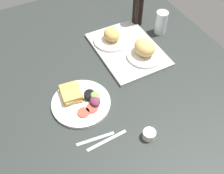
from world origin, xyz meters
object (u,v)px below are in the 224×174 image
Objects in this scene: plate_with_salad at (81,101)px; soda_bottle at (138,9)px; bread_plate_far at (145,50)px; bread_plate_near at (112,37)px; drinking_glass at (161,22)px; knife at (107,140)px; serving_tray at (127,49)px; espresso_cup at (149,135)px; fork at (95,139)px.

plate_with_salad is 69.72cm from soda_bottle.
soda_bottle reaches higher than bread_plate_far.
drinking_glass is (4.39, 30.67, 2.35)cm from bread_plate_near.
knife is (36.28, -41.48, -5.44)cm from bread_plate_far.
serving_tray is 8.04× the size of espresso_cup.
soda_bottle is at bearing 126.42° from plate_with_salad.
soda_bottle is at bearing 152.53° from espresso_cup.
drinking_glass is at bearing 113.25° from plate_with_salad.
serving_tray is at bearing -42.80° from soda_bottle.
bread_plate_far is 1.17× the size of fork.
bread_plate_near reaches higher than plate_with_salad.
knife is (64.71, -54.04, -10.49)cm from soda_bottle.
bread_plate_near is at bearing -152.00° from bread_plate_far.
bread_plate_far is (19.09, 10.15, 1.16)cm from bread_plate_near.
espresso_cup is at bearing -37.99° from drinking_glass.
bread_plate_near is at bearing -67.65° from soda_bottle.
espresso_cup is at bearing -24.24° from knife.
soda_bottle is 85.37cm from fork.
knife is at bearing 3.83° from plate_with_salad.
plate_with_salad is at bearing 91.56° from knife.
soda_bottle reaches higher than bread_plate_near.
drinking_glass is (-27.32, 63.59, 5.16)cm from plate_with_salad.
bread_plate_far is 0.92× the size of soda_bottle.
espresso_cup is 0.33× the size of fork.
fork is at bearing -43.25° from soda_bottle.
knife is (-6.80, -16.87, -1.75)cm from espresso_cup.
knife is at bearing -29.61° from fork.
bread_plate_far is at bearing 43.45° from fork.
serving_tray is at bearing 49.17° from knife.
bread_plate_near is 63.32cm from fork.
serving_tray reaches higher than knife.
serving_tray is at bearing 159.61° from espresso_cup.
espresso_cup is 0.29× the size of knife.
plate_with_salad is 1.64× the size of fork.
bread_plate_far reaches higher than espresso_cup.
serving_tray is at bearing 120.04° from plate_with_salad.
drinking_glass is 16.33cm from soda_bottle.
serving_tray is at bearing -78.16° from drinking_glass.
bread_plate_near is 25.33cm from soda_bottle.
knife is (23.66, 1.58, -1.48)cm from plate_with_salad.
soda_bottle is at bearing 47.86° from knife.
knife is at bearing -111.97° from espresso_cup.
soda_bottle is 1.26× the size of fork.
fork is (33.28, -45.48, -5.44)cm from bread_plate_far.
bread_plate_near is 1.04× the size of bread_plate_far.
plate_with_salad is 1.47× the size of knife.
drinking_glass reaches higher than espresso_cup.
espresso_cup is 23.12cm from fork.
plate_with_salad reaches higher than espresso_cup.
bread_plate_near is at bearing 58.23° from knife.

